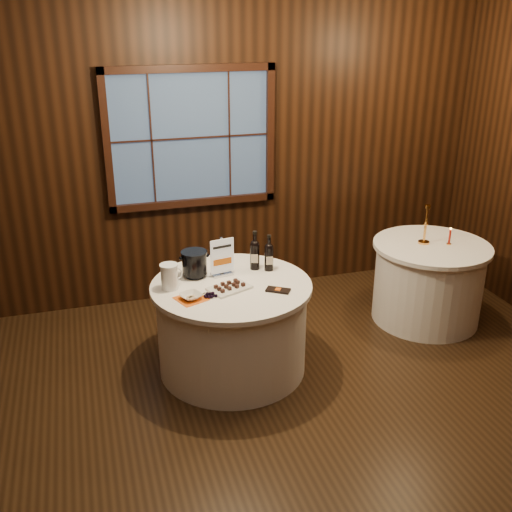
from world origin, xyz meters
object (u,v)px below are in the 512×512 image
object	(u,v)px
glass_pitcher	(170,276)
red_candle	(450,238)
grape_bunch	(210,294)
ice_bucket	(194,263)
sign_stand	(222,263)
chocolate_box	(278,290)
main_table	(232,326)
port_bottle_right	(269,255)
cracker_bowl	(191,296)
chocolate_plate	(229,287)
brass_candlestick	(425,230)
side_table	(428,282)
port_bottle_left	(255,253)

from	to	relation	value
glass_pitcher	red_candle	distance (m)	2.63
grape_bunch	red_candle	size ratio (longest dim) A/B	1.00
ice_bucket	glass_pitcher	distance (m)	0.29
sign_stand	chocolate_box	size ratio (longest dim) A/B	1.79
main_table	port_bottle_right	size ratio (longest dim) A/B	4.12
chocolate_box	glass_pitcher	bearing A→B (deg)	-166.21
cracker_bowl	chocolate_plate	bearing A→B (deg)	14.42
ice_bucket	brass_candlestick	distance (m)	2.19
port_bottle_right	chocolate_box	world-z (taller)	port_bottle_right
glass_pitcher	brass_candlestick	distance (m)	2.43
sign_stand	red_candle	distance (m)	2.17
side_table	sign_stand	xyz separation A→B (m)	(-2.03, -0.12, 0.49)
brass_candlestick	chocolate_box	bearing A→B (deg)	-160.38
port_bottle_right	red_candle	xyz separation A→B (m)	(1.77, 0.08, -0.07)
port_bottle_left	side_table	bearing A→B (deg)	22.53
chocolate_plate	glass_pitcher	xyz separation A→B (m)	(-0.44, 0.14, 0.08)
side_table	port_bottle_right	xyz separation A→B (m)	(-1.63, -0.13, 0.52)
port_bottle_right	glass_pitcher	world-z (taller)	port_bottle_right
glass_pitcher	chocolate_box	bearing A→B (deg)	-40.03
ice_bucket	cracker_bowl	world-z (taller)	ice_bucket
side_table	glass_pitcher	xyz separation A→B (m)	(-2.48, -0.25, 0.49)
port_bottle_right	red_candle	world-z (taller)	port_bottle_right
main_table	grape_bunch	size ratio (longest dim) A/B	7.70
glass_pitcher	side_table	bearing A→B (deg)	-14.49
chocolate_plate	grape_bunch	size ratio (longest dim) A/B	2.22
sign_stand	chocolate_plate	distance (m)	0.29
port_bottle_left	grape_bunch	size ratio (longest dim) A/B	2.01
main_table	glass_pitcher	bearing A→B (deg)	173.73
sign_stand	port_bottle_left	size ratio (longest dim) A/B	0.98
port_bottle_left	port_bottle_right	bearing A→B (deg)	-9.96
grape_bunch	red_candle	world-z (taller)	red_candle
side_table	cracker_bowl	distance (m)	2.44
port_bottle_right	glass_pitcher	xyz separation A→B (m)	(-0.84, -0.12, -0.03)
chocolate_plate	grape_bunch	world-z (taller)	chocolate_plate
port_bottle_left	grape_bunch	distance (m)	0.64
side_table	chocolate_box	xyz separation A→B (m)	(-1.69, -0.53, 0.39)
chocolate_box	ice_bucket	bearing A→B (deg)	174.36
side_table	sign_stand	bearing A→B (deg)	-176.66
main_table	glass_pitcher	xyz separation A→B (m)	(-0.48, 0.05, 0.49)
main_table	port_bottle_left	size ratio (longest dim) A/B	3.84
sign_stand	port_bottle_left	xyz separation A→B (m)	(0.29, 0.05, 0.03)
sign_stand	port_bottle_right	bearing A→B (deg)	-11.61
cracker_bowl	glass_pitcher	bearing A→B (deg)	117.66
port_bottle_left	sign_stand	bearing A→B (deg)	-149.62
ice_bucket	side_table	bearing A→B (deg)	1.92
cracker_bowl	sign_stand	bearing A→B (deg)	47.39
grape_bunch	glass_pitcher	distance (m)	0.36
chocolate_box	cracker_bowl	distance (m)	0.67
chocolate_box	glass_pitcher	world-z (taller)	glass_pitcher
port_bottle_left	brass_candlestick	bearing A→B (deg)	24.25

